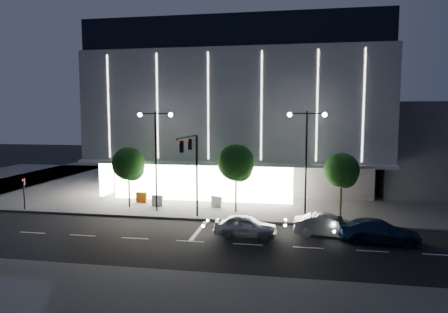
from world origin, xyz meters
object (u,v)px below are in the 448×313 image
Objects in this scene: street_lamp_west at (156,146)px; car_second at (328,225)px; street_lamp_east at (306,148)px; barrier_a at (141,197)px; tree_left at (129,166)px; barrier_d at (217,202)px; tree_mid at (236,165)px; barrier_b at (157,200)px; ped_signal_far at (24,190)px; car_lead at (246,226)px; car_third at (379,231)px; traffic_mast at (192,161)px; tree_right at (342,172)px.

street_lamp_west reaches higher than car_second.
street_lamp_east reaches higher than barrier_a.
tree_left is 8.77m from barrier_d.
street_lamp_west is at bearing -18.94° from tree_left.
street_lamp_west reaches higher than barrier_d.
barrier_b is (-7.63, 0.93, -3.68)m from tree_mid.
ped_signal_far is 0.66× the size of car_lead.
street_lamp_west is 8.18× the size of barrier_d.
tree_mid is 8.52m from barrier_b.
barrier_d is at bearing 11.47° from barrier_b.
street_lamp_west reaches higher than car_third.
tree_mid is at bearing 0.15° from barrier_b.
car_third is 19.84m from barrier_b.
car_lead is 8.91m from barrier_d.
car_third is at bearing -17.88° from barrier_a.
traffic_mast is 1.30× the size of car_third.
car_lead is 0.95× the size of car_second.
tree_left is at bearing 176.35° from street_lamp_east.
car_lead is (-4.34, -5.74, -5.19)m from street_lamp_east.
barrier_a and barrier_b have the same top height.
car_third is at bearing -7.27° from barrier_d.
car_lead is at bearing -33.56° from street_lamp_west.
tree_right is 7.51m from car_third.
car_second reaches higher than car_lead.
tree_mid reaches higher than ped_signal_far.
ped_signal_far is at bearing -172.87° from street_lamp_west.
tree_mid reaches higher than tree_right.
ped_signal_far is at bearing -176.56° from street_lamp_east.
barrier_b is at bearing 69.61° from car_third.
tree_right reaches higher than car_lead.
street_lamp_east is 8.87m from car_lead.
tree_left is (9.03, 2.52, 2.15)m from ped_signal_far.
tree_right is at bearing -1.13° from barrier_a.
car_second is at bearing -11.83° from barrier_d.
street_lamp_west reaches higher than tree_right.
tree_right is 5.01× the size of barrier_a.
barrier_b is at bearing 70.43° from car_second.
traffic_mast is 1.49× the size of car_second.
tree_left reaches higher than car_third.
car_lead is at bearing 92.87° from car_third.
barrier_b is (-13.60, 1.95, -5.31)m from street_lamp_east.
tree_right is 16.97m from barrier_b.
tree_left reaches higher than barrier_b.
tree_right is at bearing 17.74° from barrier_d.
traffic_mast is 1.28× the size of tree_right.
street_lamp_east is 1.66× the size of car_third.
street_lamp_west is 8.18× the size of barrier_b.
tree_right is 19.06m from barrier_a.
barrier_a is (-2.64, 3.09, -5.31)m from street_lamp_west.
car_lead is (1.63, -6.76, -3.56)m from tree_mid.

